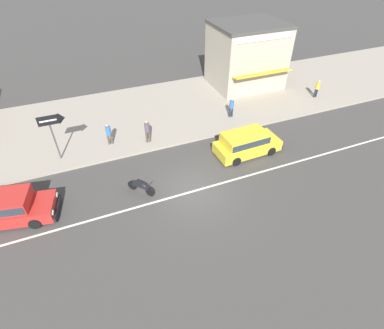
% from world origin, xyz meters
% --- Properties ---
extents(ground_plane, '(160.00, 160.00, 0.00)m').
position_xyz_m(ground_plane, '(0.00, 0.00, 0.00)').
color(ground_plane, '#423F3D').
extents(lane_centre_stripe, '(50.40, 0.14, 0.01)m').
position_xyz_m(lane_centre_stripe, '(0.00, 0.00, 0.00)').
color(lane_centre_stripe, silver).
rests_on(lane_centre_stripe, ground).
extents(kerb_strip, '(68.00, 10.00, 0.15)m').
position_xyz_m(kerb_strip, '(0.00, 9.59, 0.07)').
color(kerb_strip, '#9E9384').
rests_on(kerb_strip, ground).
extents(minivan_red_0, '(5.05, 2.73, 1.56)m').
position_xyz_m(minivan_red_0, '(-9.88, 1.73, 0.85)').
color(minivan_red_0, red).
rests_on(minivan_red_0, ground).
extents(minivan_yellow_2, '(4.45, 2.08, 1.56)m').
position_xyz_m(minivan_yellow_2, '(4.43, 2.11, 0.84)').
color(minivan_yellow_2, yellow).
rests_on(minivan_yellow_2, ground).
extents(motorcycle_0, '(1.25, 1.39, 0.80)m').
position_xyz_m(motorcycle_0, '(-2.93, 1.03, 0.42)').
color(motorcycle_0, black).
rests_on(motorcycle_0, ground).
extents(arrow_signboard, '(1.56, 0.65, 3.15)m').
position_xyz_m(arrow_signboard, '(-6.46, 5.87, 2.80)').
color(arrow_signboard, '#4C4C51').
rests_on(arrow_signboard, kerb_strip).
extents(pedestrian_near_clock, '(0.34, 0.34, 1.57)m').
position_xyz_m(pedestrian_near_clock, '(5.65, 6.50, 1.06)').
color(pedestrian_near_clock, '#232838').
rests_on(pedestrian_near_clock, kerb_strip).
extents(pedestrian_mid_kerb, '(0.34, 0.34, 1.54)m').
position_xyz_m(pedestrian_mid_kerb, '(14.03, 6.76, 1.04)').
color(pedestrian_mid_kerb, '#232838').
rests_on(pedestrian_mid_kerb, kerb_strip).
extents(pedestrian_by_shop, '(0.34, 0.34, 1.71)m').
position_xyz_m(pedestrian_by_shop, '(-1.25, 5.57, 1.15)').
color(pedestrian_by_shop, '#4C4238').
rests_on(pedestrian_by_shop, kerb_strip).
extents(pedestrian_far_end, '(0.34, 0.34, 1.58)m').
position_xyz_m(pedestrian_far_end, '(-3.72, 6.30, 1.07)').
color(pedestrian_far_end, '#4C4238').
rests_on(pedestrian_far_end, kerb_strip).
extents(shopfront_mid_block, '(6.02, 5.68, 5.38)m').
position_xyz_m(shopfront_mid_block, '(9.60, 11.47, 2.85)').
color(shopfront_mid_block, '#B2A893').
rests_on(shopfront_mid_block, kerb_strip).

